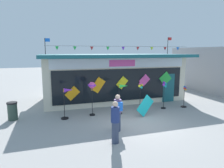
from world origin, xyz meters
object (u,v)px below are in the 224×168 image
Objects in this scene: wind_spinner_center_left at (122,93)px; person_mid_plaza at (115,122)px; wind_spinner_far_right at (184,97)px; display_kite_on_ground at (145,106)px; wind_spinner_center_right at (140,91)px; person_near_camera at (118,112)px; trash_bin at (12,111)px; kite_shop_building at (113,77)px; wind_spinner_left at (92,88)px; wind_spinner_far_left at (67,98)px; wind_spinner_right at (164,90)px.

wind_spinner_center_left is 3.88m from person_mid_plaza.
display_kite_on_ground is at bearing -165.28° from wind_spinner_far_right.
person_mid_plaza is at bearing -127.59° from wind_spinner_center_right.
person_near_camera is 2.70m from display_kite_on_ground.
person_near_camera is (-2.36, -2.61, -0.30)m from wind_spinner_center_right.
wind_spinner_center_left is 5.94m from trash_bin.
wind_spinner_far_right reaches higher than display_kite_on_ground.
wind_spinner_center_left is 4.31m from wind_spinner_far_right.
wind_spinner_left is at bearing -124.03° from kite_shop_building.
wind_spinner_center_right reaches higher than wind_spinner_far_right.
wind_spinner_far_left is (-3.69, -3.58, -0.61)m from kite_shop_building.
display_kite_on_ground is (-3.21, -0.84, -0.11)m from wind_spinner_far_right.
wind_spinner_far_left is 5.94m from wind_spinner_right.
wind_spinner_far_right reaches higher than trash_bin.
wind_spinner_right reaches higher than trash_bin.
wind_spinner_far_right is 1.48× the size of trash_bin.
wind_spinner_right is at bearing 175.73° from wind_spinner_far_right.
person_mid_plaza is (-5.88, -3.53, 0.16)m from wind_spinner_far_right.
person_mid_plaza reaches higher than wind_spinner_far_right.
wind_spinner_far_right is at bearing -1.67° from wind_spinner_left.
person_mid_plaza is at bearing -149.05° from wind_spinner_far_right.
kite_shop_building is at bearing -108.64° from person_near_camera.
person_mid_plaza is (-2.21, -7.13, -0.86)m from kite_shop_building.
wind_spinner_left reaches higher than person_mid_plaza.
wind_spinner_far_left is 0.87× the size of wind_spinner_left.
kite_shop_building is at bearing 95.94° from display_kite_on_ground.
wind_spinner_center_left is at bearing -170.98° from wind_spinner_center_right.
wind_spinner_far_right is (5.99, -0.17, -0.86)m from wind_spinner_left.
wind_spinner_left reaches higher than wind_spinner_far_right.
wind_spinner_center_right reaches higher than display_kite_on_ground.
wind_spinner_center_left reaches higher than display_kite_on_ground.
wind_spinner_far_left is 0.99× the size of person_mid_plaza.
wind_spinner_center_right is at bearing 9.02° from wind_spinner_center_left.
wind_spinner_center_right is at bearing -134.96° from person_near_camera.
person_near_camera and person_mid_plaza have the same top height.
wind_spinner_center_right is 1.58× the size of display_kite_on_ground.
wind_spinner_center_right is at bearing -174.04° from person_mid_plaza.
wind_spinner_center_left is (1.71, -0.19, -0.34)m from wind_spinner_left.
kite_shop_building is 4.13m from wind_spinner_left.
kite_shop_building reaches higher than wind_spinner_left.
person_near_camera reaches higher than display_kite_on_ground.
wind_spinner_far_left is at bearing 179.35° from wind_spinner_center_left.
person_near_camera is at bearing -160.55° from person_mid_plaza.
wind_spinner_far_left is 2.91m from trash_bin.
wind_spinner_right is at bearing -3.87° from trash_bin.
kite_shop_building is 10.75× the size of trash_bin.
person_near_camera is (-3.96, -2.53, -0.32)m from wind_spinner_right.
person_mid_plaza is 3.79m from display_kite_on_ground.
wind_spinner_center_right reaches higher than trash_bin.
wind_spinner_far_left is 7.37m from wind_spinner_far_right.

